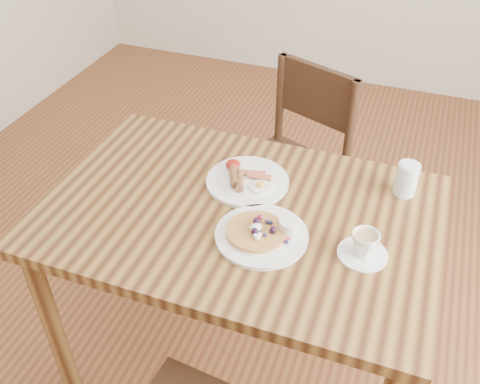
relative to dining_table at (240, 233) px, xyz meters
The scene contains 7 objects.
ground 0.65m from the dining_table, ahead, with size 5.00×5.00×0.00m, color brown.
dining_table is the anchor object (origin of this frame).
chair_far 0.69m from the dining_table, 90.23° to the left, with size 0.54×0.54×0.88m.
pancake_plate 0.18m from the dining_table, 40.95° to the right, with size 0.27×0.27×0.06m.
breakfast_plate 0.18m from the dining_table, 101.97° to the left, with size 0.27×0.27×0.04m.
teacup_saucer 0.41m from the dining_table, ahead, with size 0.14×0.14×0.08m.
water_glass 0.55m from the dining_table, 29.48° to the left, with size 0.07×0.07×0.11m, color silver.
Camera 1 is at (0.43, -1.17, 1.81)m, focal length 40.00 mm.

